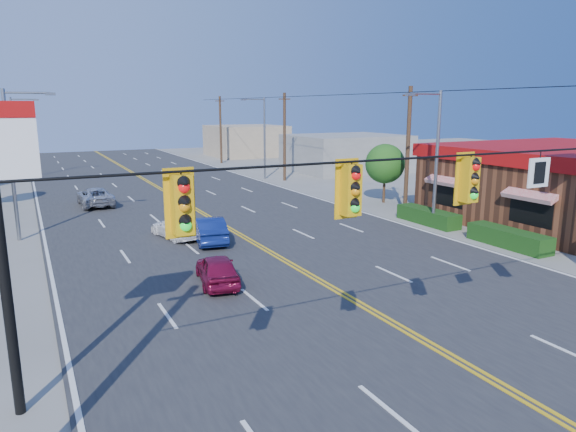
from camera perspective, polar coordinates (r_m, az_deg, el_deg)
name	(u,v)px	position (r m, az deg, el deg)	size (l,w,h in m)	color
ground	(487,380)	(15.20, 21.28, -16.62)	(160.00, 160.00, 0.00)	gray
road	(224,226)	(31.20, -7.12, -1.12)	(20.00, 120.00, 0.06)	#2D2D30
signal_span	(500,199)	(13.53, 22.51, 1.78)	(24.32, 0.34, 9.00)	#47301E
kfc	(564,183)	(36.89, 28.35, 3.27)	(16.30, 12.40, 4.70)	brown
streetlight_se	(434,152)	(31.04, 15.97, 6.84)	(2.55, 0.25, 8.00)	gray
streetlight_ne	(263,133)	(51.22, -2.83, 9.15)	(2.55, 0.25, 8.00)	gray
streetlight_sw	(15,157)	(30.69, -28.10, 5.83)	(2.55, 0.25, 8.00)	gray
streetlight_nw	(16,134)	(56.64, -27.94, 8.06)	(2.55, 0.25, 8.00)	gray
utility_pole_near	(408,151)	(34.98, 13.15, 7.00)	(0.28, 0.28, 8.40)	#47301E
utility_pole_mid	(285,137)	(50.04, -0.39, 8.74)	(0.28, 0.28, 8.40)	#47301E
utility_pole_far	(221,130)	(66.58, -7.50, 9.46)	(0.28, 0.28, 8.40)	#47301E
tree_kfc_rear	(385,164)	(39.00, 10.73, 5.73)	(2.94, 2.94, 4.41)	#47301E
bld_east_mid	(346,153)	(58.59, 6.47, 6.99)	(12.00, 10.00, 4.00)	gray
bld_east_far	(246,141)	(76.60, -4.68, 8.35)	(10.00, 10.00, 4.40)	tan
car_magenta	(217,271)	(21.00, -7.86, -6.03)	(1.44, 3.59, 1.22)	maroon
car_blue	(209,230)	(27.43, -8.80, -1.59)	(1.44, 4.14, 1.36)	navy
car_white	(176,228)	(28.71, -12.30, -1.36)	(1.59, 3.90, 1.13)	white
car_silver	(95,197)	(39.66, -20.61, 1.95)	(2.19, 4.75, 1.32)	#B7B7BC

